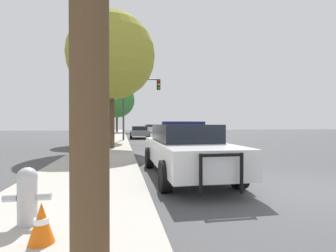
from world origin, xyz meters
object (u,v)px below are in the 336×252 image
Objects in this scene: tree_sidewalk_mid at (105,76)px; tree_sidewalk_far at (117,100)px; traffic_light at (138,96)px; tree_sidewalk_near at (111,56)px; traffic_cone at (41,223)px; fire_hydrant at (27,194)px; police_car at (185,148)px; car_background_midblock at (139,132)px; car_background_distant at (150,128)px.

tree_sidewalk_far is at bearing 88.41° from tree_sidewalk_mid.
tree_sidewalk_near is (-1.97, -7.13, 1.54)m from traffic_light.
tree_sidewalk_far reaches higher than traffic_cone.
traffic_cone is (-2.33, -19.24, -3.52)m from traffic_light.
tree_sidewalk_far is 16.81× the size of traffic_cone.
fire_hydrant is 0.77m from traffic_cone.
police_car is at bearing -73.15° from tree_sidewalk_near.
car_background_midblock is at bearing 83.36° from traffic_cone.
traffic_light is at bearing 23.45° from tree_sidewalk_mid.
traffic_cone is (-2.77, -23.82, -0.32)m from car_background_midblock.
tree_sidewalk_near is (-2.41, 7.94, 4.62)m from police_car.
traffic_cone is at bearing -90.32° from tree_sidewalk_far.
traffic_light is 1.32× the size of car_background_distant.
fire_hydrant is at bearing -89.96° from tree_sidewalk_mid.
traffic_light is 19.70m from traffic_cone.
fire_hydrant is at bearing -93.64° from tree_sidewalk_near.
car_background_midblock is 12.86m from tree_sidewalk_near.
police_car is 11.26× the size of traffic_cone.
tree_sidewalk_mid is (-3.15, 13.90, 4.50)m from police_car.
police_car reaches higher than car_background_midblock.
car_background_midblock is at bearing 78.37° from tree_sidewalk_near.
car_background_midblock is at bearing 82.28° from fire_hydrant.
tree_sidewalk_far reaches higher than tree_sidewalk_near.
car_background_distant is (6.23, 41.78, 0.18)m from fire_hydrant.
car_background_midblock is 0.62× the size of tree_sidewalk_mid.
car_background_distant is (3.53, 23.19, -3.16)m from traffic_light.
traffic_light is at bearing -88.55° from police_car.
police_car is 19.66m from car_background_midblock.
traffic_light reaches higher than car_background_distant.
car_background_distant is 7.76m from tree_sidewalk_far.
car_background_midblock is at bearing -90.23° from police_car.
car_background_distant reaches higher than traffic_cone.
tree_sidewalk_far is (0.59, 39.06, 4.77)m from fire_hydrant.
traffic_cone is (0.37, -0.65, -0.18)m from fire_hydrant.
fire_hydrant is (-3.13, -3.52, -0.25)m from police_car.
car_background_midblock is at bearing 61.32° from tree_sidewalk_mid.
tree_sidewalk_near is at bearing 86.36° from fire_hydrant.
traffic_light is at bearing 83.10° from traffic_cone.
police_car is 1.18× the size of car_background_midblock.
fire_hydrant is 42.24m from car_background_distant.
car_background_midblock reaches higher than traffic_cone.
car_background_distant is at bearing 25.70° from tree_sidewalk_far.
traffic_light is (-0.44, 15.07, 3.08)m from police_car.
tree_sidewalk_mid is at bearing -77.46° from police_car.
tree_sidewalk_near is 13.13m from traffic_cone.
traffic_cone is at bearing -88.80° from tree_sidewalk_mid.
tree_sidewalk_near is (0.74, -5.95, 0.12)m from tree_sidewalk_mid.
tree_sidewalk_near is (-2.41, -11.71, 4.74)m from car_background_midblock.
police_car is 14.94m from tree_sidewalk_mid.
car_background_distant reaches higher than fire_hydrant.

